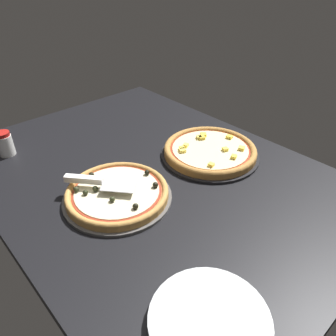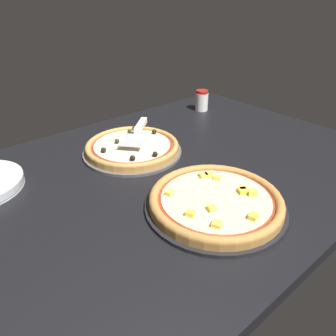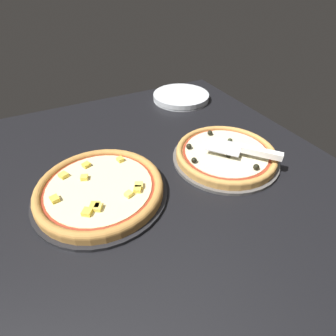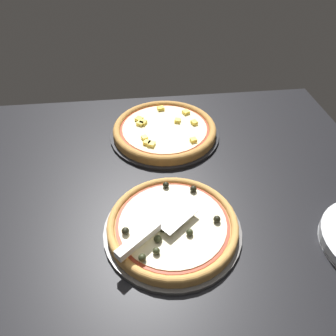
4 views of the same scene
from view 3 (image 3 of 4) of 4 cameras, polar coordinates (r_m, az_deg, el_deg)
The scene contains 7 objects.
ground_plane at distance 78.38cm, azimuth 4.08°, elevation -4.49°, with size 139.25×101.05×3.60cm, color black.
pizza_pan_front at distance 88.00cm, azimuth 12.30°, elevation 2.10°, with size 34.32×34.32×1.00cm, color #565451.
pizza_front at distance 86.85cm, azimuth 12.49°, elevation 3.15°, with size 32.26×32.26×4.10cm.
pizza_pan_back at distance 75.74cm, azimuth -14.39°, elevation -5.39°, with size 37.16×37.16×1.00cm, color black.
pizza_back at distance 74.37cm, azimuth -14.64°, elevation -4.28°, with size 34.93×34.93×3.41cm.
serving_spatula at distance 83.95cm, azimuth 17.70°, elevation 3.55°, with size 20.52×18.36×2.00cm.
plate_stack at distance 126.56cm, azimuth 2.85°, elevation 15.24°, with size 25.78×25.78×2.80cm.
Camera 3 is at (-48.14, 30.95, 51.75)cm, focal length 28.00 mm.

